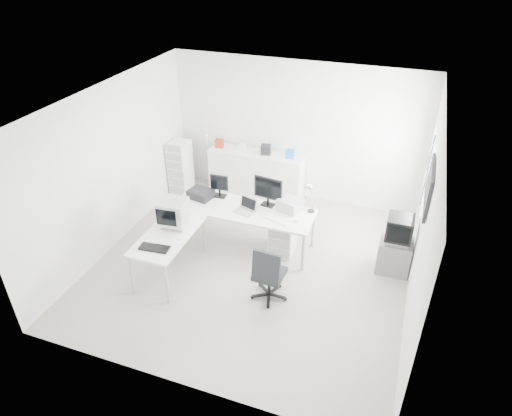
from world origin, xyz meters
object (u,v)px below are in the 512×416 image
(main_desk, at_px, (244,227))
(filing_cabinet, at_px, (180,167))
(drawer_pedestal, at_px, (283,237))
(office_chair, at_px, (270,271))
(lcd_monitor_large, at_px, (268,192))
(laser_printer, at_px, (290,205))
(crt_monitor, at_px, (174,212))
(laptop, at_px, (244,206))
(tv_cabinet, at_px, (394,256))
(lcd_monitor_small, at_px, (219,186))
(crt_tv, at_px, (399,230))
(sideboard, at_px, (256,174))
(inkjet_printer, at_px, (201,194))
(side_desk, at_px, (170,253))

(main_desk, height_order, filing_cabinet, filing_cabinet)
(drawer_pedestal, xyz_separation_m, office_chair, (0.14, -1.17, 0.19))
(lcd_monitor_large, distance_m, laser_printer, 0.43)
(crt_monitor, bearing_deg, drawer_pedestal, 23.76)
(laptop, xyz_separation_m, tv_cabinet, (2.49, 0.26, -0.59))
(lcd_monitor_small, xyz_separation_m, filing_cabinet, (-1.41, 1.15, -0.40))
(lcd_monitor_large, bearing_deg, laptop, -122.65)
(tv_cabinet, bearing_deg, main_desk, -176.37)
(filing_cabinet, bearing_deg, lcd_monitor_small, -39.23)
(drawer_pedestal, bearing_deg, office_chair, -83.38)
(tv_cabinet, xyz_separation_m, crt_tv, (0.00, 0.00, 0.51))
(lcd_monitor_large, relative_size, tv_cabinet, 0.93)
(main_desk, relative_size, tv_cabinet, 4.22)
(tv_cabinet, bearing_deg, laser_printer, 178.13)
(lcd_monitor_large, height_order, filing_cabinet, lcd_monitor_large)
(main_desk, relative_size, laptop, 6.51)
(laptop, distance_m, sideboard, 1.94)
(lcd_monitor_large, bearing_deg, inkjet_printer, -164.92)
(main_desk, xyz_separation_m, crt_monitor, (-0.85, -0.85, 0.63))
(lcd_monitor_large, relative_size, crt_monitor, 1.05)
(side_desk, height_order, inkjet_printer, inkjet_printer)
(lcd_monitor_small, relative_size, tv_cabinet, 0.71)
(lcd_monitor_large, bearing_deg, crt_monitor, -129.54)
(lcd_monitor_large, distance_m, tv_cabinet, 2.31)
(crt_monitor, height_order, filing_cabinet, crt_monitor)
(drawer_pedestal, relative_size, tv_cabinet, 1.06)
(side_desk, bearing_deg, lcd_monitor_small, 77.47)
(side_desk, xyz_separation_m, inkjet_printer, (0.00, 1.20, 0.45))
(inkjet_printer, bearing_deg, tv_cabinet, 12.49)
(main_desk, distance_m, laser_printer, 0.92)
(inkjet_printer, height_order, crt_tv, crt_tv)
(laptop, relative_size, sideboard, 0.19)
(lcd_monitor_small, height_order, crt_monitor, crt_monitor)
(main_desk, xyz_separation_m, inkjet_printer, (-0.85, 0.10, 0.45))
(crt_monitor, distance_m, sideboard, 2.69)
(office_chair, bearing_deg, crt_tv, 40.21)
(lcd_monitor_small, height_order, filing_cabinet, lcd_monitor_small)
(filing_cabinet, bearing_deg, drawer_pedestal, -26.90)
(side_desk, distance_m, tv_cabinet, 3.62)
(side_desk, relative_size, crt_tv, 2.80)
(office_chair, distance_m, crt_tv, 2.16)
(lcd_monitor_large, height_order, laptop, lcd_monitor_large)
(laptop, distance_m, office_chair, 1.34)
(inkjet_printer, height_order, crt_monitor, crt_monitor)
(office_chair, bearing_deg, drawer_pedestal, 99.94)
(laptop, bearing_deg, side_desk, -114.75)
(inkjet_printer, distance_m, lcd_monitor_large, 1.22)
(lcd_monitor_large, height_order, crt_tv, lcd_monitor_large)
(main_desk, distance_m, crt_tv, 2.58)
(inkjet_printer, relative_size, office_chair, 0.42)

